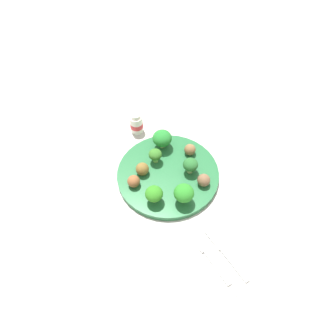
% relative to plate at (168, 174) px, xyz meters
% --- Properties ---
extents(ground_plane, '(4.00, 4.00, 0.00)m').
position_rel_plate_xyz_m(ground_plane, '(0.00, 0.00, -0.01)').
color(ground_plane, '#B2B2AD').
extents(plate, '(0.28, 0.28, 0.02)m').
position_rel_plate_xyz_m(plate, '(0.00, 0.00, 0.00)').
color(plate, '#236638').
rests_on(plate, ground_plane).
extents(broccoli_floret_mid_left, '(0.04, 0.04, 0.04)m').
position_rel_plate_xyz_m(broccoli_floret_mid_left, '(0.05, 0.01, 0.04)').
color(broccoli_floret_mid_left, '#8ECB67').
rests_on(broccoli_floret_mid_left, plate).
extents(broccoli_floret_back_right, '(0.04, 0.04, 0.05)m').
position_rel_plate_xyz_m(broccoli_floret_back_right, '(-0.06, 0.08, 0.04)').
color(broccoli_floret_back_right, '#A3C46A').
rests_on(broccoli_floret_back_right, plate).
extents(broccoli_floret_far_rim, '(0.05, 0.05, 0.06)m').
position_rel_plate_xyz_m(broccoli_floret_far_rim, '(-0.10, 0.02, 0.04)').
color(broccoli_floret_far_rim, '#A7B97D').
rests_on(broccoli_floret_far_rim, plate).
extents(broccoli_floret_front_left, '(0.04, 0.04, 0.05)m').
position_rel_plate_xyz_m(broccoli_floret_front_left, '(-0.03, -0.05, 0.04)').
color(broccoli_floret_front_left, '#A2BA78').
rests_on(broccoli_floret_front_left, plate).
extents(broccoli_floret_near_rim, '(0.06, 0.06, 0.06)m').
position_rel_plate_xyz_m(broccoli_floret_near_rim, '(0.09, -0.04, 0.04)').
color(broccoli_floret_near_rim, '#8FBC6F').
rests_on(broccoli_floret_near_rim, plate).
extents(meatball_near_rim, '(0.04, 0.04, 0.04)m').
position_rel_plate_xyz_m(meatball_near_rim, '(0.04, 0.06, 0.03)').
color(meatball_near_rim, brown).
rests_on(meatball_near_rim, plate).
extents(meatball_front_left, '(0.03, 0.03, 0.03)m').
position_rel_plate_xyz_m(meatball_front_left, '(0.02, -0.09, 0.02)').
color(meatball_front_left, brown).
rests_on(meatball_front_left, plate).
extents(meatball_center, '(0.03, 0.03, 0.03)m').
position_rel_plate_xyz_m(meatball_center, '(-0.08, -0.06, 0.03)').
color(meatball_center, brown).
rests_on(meatball_center, plate).
extents(meatball_far_rim, '(0.03, 0.03, 0.03)m').
position_rel_plate_xyz_m(meatball_far_rim, '(0.01, 0.10, 0.02)').
color(meatball_far_rim, brown).
rests_on(meatball_far_rim, plate).
extents(napkin, '(0.18, 0.14, 0.01)m').
position_rel_plate_xyz_m(napkin, '(-0.26, 0.03, -0.01)').
color(napkin, white).
rests_on(napkin, ground_plane).
extents(fork, '(0.12, 0.02, 0.01)m').
position_rel_plate_xyz_m(fork, '(-0.25, 0.04, -0.00)').
color(fork, silver).
rests_on(fork, napkin).
extents(knife, '(0.15, 0.02, 0.01)m').
position_rel_plate_xyz_m(knife, '(-0.26, 0.01, -0.00)').
color(knife, silver).
rests_on(knife, napkin).
extents(yogurt_bottle, '(0.04, 0.04, 0.07)m').
position_rel_plate_xyz_m(yogurt_bottle, '(0.20, -0.01, 0.02)').
color(yogurt_bottle, white).
rests_on(yogurt_bottle, ground_plane).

